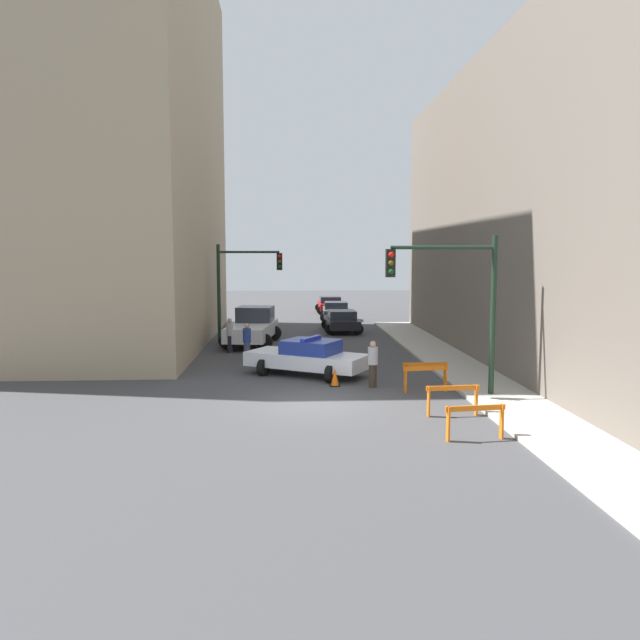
{
  "coord_description": "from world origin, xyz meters",
  "views": [
    {
      "loc": [
        -0.84,
        -19.35,
        4.74
      ],
      "look_at": [
        0.47,
        5.01,
        2.12
      ],
      "focal_mm": 35.0,
      "sensor_mm": 36.0,
      "label": 1
    }
  ],
  "objects_px": {
    "barrier_back": "(426,375)",
    "traffic_cone": "(335,377)",
    "pedestrian_sidewalk": "(373,363)",
    "barrier_mid": "(453,395)",
    "white_truck": "(253,327)",
    "police_car": "(308,357)",
    "parked_car_near": "(342,321)",
    "traffic_light_far": "(240,279)",
    "parked_car_mid": "(336,311)",
    "barrier_corner": "(425,370)",
    "barrier_front": "(475,416)",
    "pedestrian_corner": "(230,335)",
    "parked_car_far": "(330,304)",
    "traffic_light_near": "(458,291)",
    "pedestrian_crossing": "(247,341)"
  },
  "relations": [
    {
      "from": "parked_car_mid",
      "to": "barrier_back",
      "type": "relative_size",
      "value": 2.75
    },
    {
      "from": "pedestrian_sidewalk",
      "to": "pedestrian_corner",
      "type": "bearing_deg",
      "value": -54.53
    },
    {
      "from": "pedestrian_corner",
      "to": "traffic_light_far",
      "type": "bearing_deg",
      "value": -4.03
    },
    {
      "from": "barrier_back",
      "to": "traffic_cone",
      "type": "height_order",
      "value": "barrier_back"
    },
    {
      "from": "barrier_corner",
      "to": "parked_car_mid",
      "type": "bearing_deg",
      "value": 93.49
    },
    {
      "from": "traffic_light_near",
      "to": "pedestrian_sidewalk",
      "type": "distance_m",
      "value": 4.06
    },
    {
      "from": "traffic_light_far",
      "to": "parked_car_near",
      "type": "relative_size",
      "value": 1.2
    },
    {
      "from": "parked_car_near",
      "to": "barrier_front",
      "type": "bearing_deg",
      "value": -87.51
    },
    {
      "from": "pedestrian_corner",
      "to": "barrier_mid",
      "type": "xyz_separation_m",
      "value": [
        7.55,
        -12.11,
        -0.24
      ]
    },
    {
      "from": "parked_car_mid",
      "to": "barrier_front",
      "type": "distance_m",
      "value": 28.79
    },
    {
      "from": "pedestrian_crossing",
      "to": "pedestrian_sidewalk",
      "type": "height_order",
      "value": "same"
    },
    {
      "from": "pedestrian_crossing",
      "to": "barrier_mid",
      "type": "relative_size",
      "value": 1.04
    },
    {
      "from": "police_car",
      "to": "pedestrian_corner",
      "type": "bearing_deg",
      "value": 61.58
    },
    {
      "from": "white_truck",
      "to": "parked_car_far",
      "type": "relative_size",
      "value": 1.3
    },
    {
      "from": "parked_car_near",
      "to": "traffic_cone",
      "type": "distance_m",
      "value": 15.53
    },
    {
      "from": "parked_car_mid",
      "to": "pedestrian_corner",
      "type": "height_order",
      "value": "pedestrian_corner"
    },
    {
      "from": "pedestrian_crossing",
      "to": "barrier_front",
      "type": "bearing_deg",
      "value": -168.6
    },
    {
      "from": "pedestrian_sidewalk",
      "to": "barrier_mid",
      "type": "relative_size",
      "value": 1.04
    },
    {
      "from": "traffic_light_far",
      "to": "barrier_mid",
      "type": "bearing_deg",
      "value": -64.63
    },
    {
      "from": "pedestrian_sidewalk",
      "to": "barrier_front",
      "type": "distance_m",
      "value": 6.63
    },
    {
      "from": "parked_car_far",
      "to": "pedestrian_corner",
      "type": "bearing_deg",
      "value": -107.66
    },
    {
      "from": "parked_car_near",
      "to": "parked_car_mid",
      "type": "height_order",
      "value": "same"
    },
    {
      "from": "police_car",
      "to": "barrier_mid",
      "type": "distance_m",
      "value": 7.47
    },
    {
      "from": "traffic_light_far",
      "to": "pedestrian_crossing",
      "type": "relative_size",
      "value": 3.13
    },
    {
      "from": "white_truck",
      "to": "parked_car_near",
      "type": "height_order",
      "value": "white_truck"
    },
    {
      "from": "white_truck",
      "to": "parked_car_near",
      "type": "relative_size",
      "value": 1.29
    },
    {
      "from": "barrier_back",
      "to": "traffic_cone",
      "type": "distance_m",
      "value": 3.25
    },
    {
      "from": "traffic_light_near",
      "to": "parked_car_near",
      "type": "xyz_separation_m",
      "value": [
        -2.24,
        17.41,
        -2.86
      ]
    },
    {
      "from": "parked_car_mid",
      "to": "barrier_mid",
      "type": "height_order",
      "value": "parked_car_mid"
    },
    {
      "from": "traffic_light_far",
      "to": "police_car",
      "type": "height_order",
      "value": "traffic_light_far"
    },
    {
      "from": "police_car",
      "to": "parked_car_near",
      "type": "relative_size",
      "value": 1.15
    },
    {
      "from": "traffic_cone",
      "to": "barrier_front",
      "type": "bearing_deg",
      "value": -65.3
    },
    {
      "from": "traffic_light_far",
      "to": "barrier_back",
      "type": "height_order",
      "value": "traffic_light_far"
    },
    {
      "from": "pedestrian_corner",
      "to": "barrier_mid",
      "type": "bearing_deg",
      "value": -147.67
    },
    {
      "from": "barrier_mid",
      "to": "traffic_light_near",
      "type": "bearing_deg",
      "value": 72.23
    },
    {
      "from": "police_car",
      "to": "barrier_front",
      "type": "xyz_separation_m",
      "value": [
        3.96,
        -8.68,
        -0.11
      ]
    },
    {
      "from": "barrier_mid",
      "to": "parked_car_mid",
      "type": "bearing_deg",
      "value": 92.88
    },
    {
      "from": "pedestrian_crossing",
      "to": "traffic_light_far",
      "type": "bearing_deg",
      "value": -9.66
    },
    {
      "from": "barrier_front",
      "to": "pedestrian_corner",
      "type": "bearing_deg",
      "value": 117.35
    },
    {
      "from": "parked_car_far",
      "to": "barrier_corner",
      "type": "distance_m",
      "value": 28.04
    },
    {
      "from": "pedestrian_sidewalk",
      "to": "barrier_back",
      "type": "xyz_separation_m",
      "value": [
        1.69,
        -0.92,
        -0.24
      ]
    },
    {
      "from": "white_truck",
      "to": "barrier_mid",
      "type": "bearing_deg",
      "value": -59.02
    },
    {
      "from": "police_car",
      "to": "parked_car_mid",
      "type": "distance_m",
      "value": 20.26
    },
    {
      "from": "parked_car_far",
      "to": "barrier_front",
      "type": "xyz_separation_m",
      "value": [
        1.3,
        -34.25,
        -0.06
      ]
    },
    {
      "from": "traffic_light_far",
      "to": "barrier_front",
      "type": "bearing_deg",
      "value": -67.82
    },
    {
      "from": "pedestrian_crossing",
      "to": "barrier_front",
      "type": "height_order",
      "value": "pedestrian_crossing"
    },
    {
      "from": "pedestrian_crossing",
      "to": "parked_car_far",
      "type": "bearing_deg",
      "value": -30.17
    },
    {
      "from": "traffic_light_near",
      "to": "pedestrian_crossing",
      "type": "bearing_deg",
      "value": 134.4
    },
    {
      "from": "police_car",
      "to": "barrier_mid",
      "type": "height_order",
      "value": "police_car"
    },
    {
      "from": "pedestrian_corner",
      "to": "pedestrian_sidewalk",
      "type": "height_order",
      "value": "same"
    }
  ]
}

